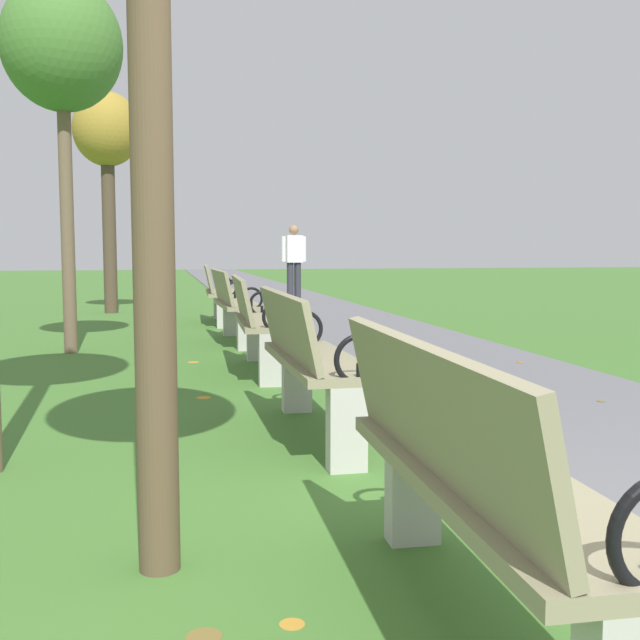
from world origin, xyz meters
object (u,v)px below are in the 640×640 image
park_bench_1 (471,478)px  park_bench_5 (218,292)px  park_bench_2 (309,359)px  park_bench_4 (233,304)px  park_bench_3 (257,321)px  tree_3 (62,49)px  tree_4 (107,137)px  pedestrian_walking (294,260)px

park_bench_1 → park_bench_5: (0.00, 9.79, 0.00)m
park_bench_2 → park_bench_4: (0.00, 4.83, 0.00)m
park_bench_3 → tree_3: (-1.87, 1.76, 2.81)m
park_bench_4 → tree_3: (-1.87, -0.54, 2.81)m
park_bench_4 → park_bench_5: (0.00, 2.49, 0.00)m
park_bench_1 → tree_4: (-1.74, 12.12, 2.63)m
park_bench_3 → tree_3: tree_3 is taller
tree_3 → pedestrian_walking: bearing=61.1°
park_bench_1 → park_bench_2: bearing=90.0°
tree_3 → pedestrian_walking: size_ratio=2.50×
park_bench_5 → pedestrian_walking: 4.14m
park_bench_1 → park_bench_4: (-0.00, 7.30, 0.00)m
park_bench_1 → park_bench_3: (0.00, 5.00, 0.00)m
park_bench_5 → pedestrian_walking: size_ratio=1.00×
park_bench_2 → park_bench_3: size_ratio=0.99×
park_bench_5 → tree_3: 4.53m
park_bench_3 → tree_3: size_ratio=0.40×
park_bench_3 → tree_4: (-1.74, 7.12, 2.63)m
park_bench_2 → pedestrian_walking: size_ratio=0.99×
park_bench_4 → tree_4: bearing=109.9°
tree_4 → pedestrian_walking: tree_4 is taller
park_bench_3 → pedestrian_walking: pedestrian_walking is taller
park_bench_2 → park_bench_3: bearing=90.0°
park_bench_3 → park_bench_5: 4.80m
park_bench_3 → pedestrian_walking: (1.85, 8.48, 0.44)m
tree_3 → park_bench_3: bearing=-43.4°
park_bench_4 → pedestrian_walking: pedestrian_walking is taller
park_bench_2 → pedestrian_walking: bearing=80.5°
park_bench_3 → tree_3: 3.81m
park_bench_5 → tree_4: 3.92m
park_bench_2 → tree_3: size_ratio=0.40×
park_bench_5 → tree_3: bearing=-121.6°
park_bench_5 → tree_4: size_ratio=0.41×
tree_4 → park_bench_5: bearing=-53.1°
park_bench_5 → park_bench_1: bearing=-90.0°
park_bench_4 → park_bench_5: bearing=90.0°
park_bench_1 → park_bench_5: 9.79m
park_bench_4 → pedestrian_walking: (1.85, 6.18, 0.44)m
tree_3 → park_bench_1: bearing=-74.6°
park_bench_5 → park_bench_3: bearing=-90.0°
park_bench_5 → pedestrian_walking: bearing=63.4°
park_bench_1 → pedestrian_walking: (1.85, 13.48, 0.44)m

